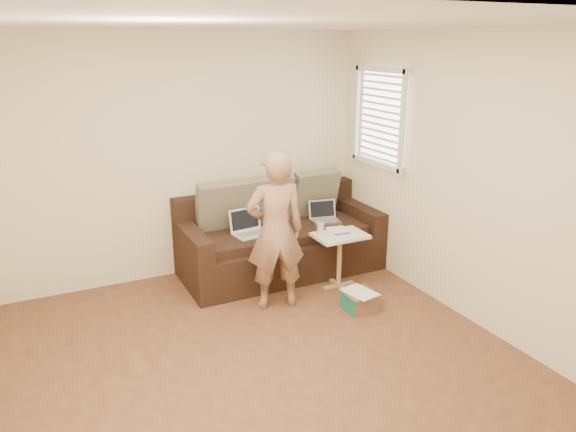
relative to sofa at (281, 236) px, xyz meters
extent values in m
plane|color=#573220|center=(-0.90, -1.77, -0.42)|extent=(4.50, 4.50, 0.00)
plane|color=white|center=(-0.90, -1.77, 2.18)|extent=(4.50, 4.50, 0.00)
plane|color=#F1E4BC|center=(-0.90, 0.48, 0.87)|extent=(4.00, 0.00, 4.00)
plane|color=#F1E4BC|center=(-0.90, -4.03, 0.87)|extent=(4.00, 0.00, 4.00)
plane|color=#F1E4BC|center=(1.10, -1.77, 0.87)|extent=(0.00, 4.50, 4.50)
imported|color=#9A6E54|center=(-0.41, -0.73, 0.35)|extent=(0.63, 0.48, 1.55)
camera|label=1|loc=(-2.45, -5.15, 2.09)|focal=34.17mm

